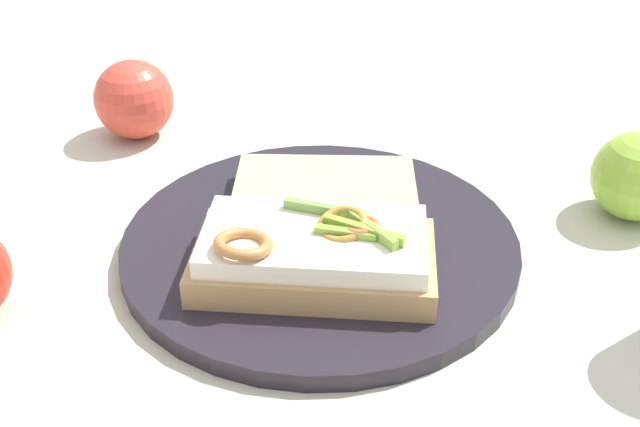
# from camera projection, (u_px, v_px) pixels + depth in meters

# --- Properties ---
(ground_plane) EXTENTS (2.00, 2.00, 0.00)m
(ground_plane) POSITION_uv_depth(u_px,v_px,m) (320.00, 251.00, 0.59)
(ground_plane) COLOR #BFB99F
(ground_plane) RESTS_ON ground
(plate) EXTENTS (0.29, 0.29, 0.01)m
(plate) POSITION_uv_depth(u_px,v_px,m) (320.00, 244.00, 0.59)
(plate) COLOR black
(plate) RESTS_ON ground_plane
(sandwich) EXTENTS (0.18, 0.13, 0.05)m
(sandwich) POSITION_uv_depth(u_px,v_px,m) (314.00, 253.00, 0.53)
(sandwich) COLOR tan
(sandwich) RESTS_ON plate
(bread_slice_side) EXTENTS (0.15, 0.11, 0.02)m
(bread_slice_side) POSITION_uv_depth(u_px,v_px,m) (325.00, 192.00, 0.62)
(bread_slice_side) COLOR tan
(bread_slice_side) RESTS_ON plate
(apple_0) EXTENTS (0.08, 0.08, 0.07)m
(apple_0) POSITION_uv_depth(u_px,v_px,m) (637.00, 176.00, 0.61)
(apple_0) COLOR #8EBB37
(apple_0) RESTS_ON ground_plane
(apple_1) EXTENTS (0.08, 0.08, 0.07)m
(apple_1) POSITION_uv_depth(u_px,v_px,m) (134.00, 99.00, 0.73)
(apple_1) COLOR #D14232
(apple_1) RESTS_ON ground_plane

